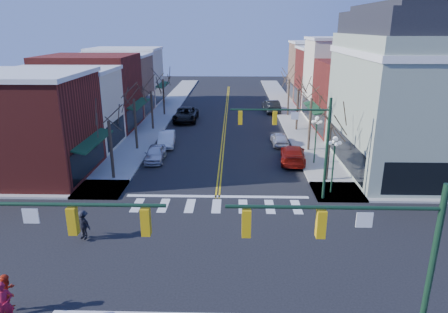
# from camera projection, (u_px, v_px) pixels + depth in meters

# --- Properties ---
(ground) EXTENTS (160.00, 160.00, 0.00)m
(ground) POSITION_uv_depth(u_px,v_px,m) (211.00, 256.00, 21.10)
(ground) COLOR black
(ground) RESTS_ON ground
(sidewalk_left) EXTENTS (3.50, 70.00, 0.15)m
(sidewalk_left) POSITION_uv_depth(u_px,v_px,m) (136.00, 146.00, 40.30)
(sidewalk_left) COLOR #9E9B93
(sidewalk_left) RESTS_ON ground
(sidewalk_right) EXTENTS (3.50, 70.00, 0.15)m
(sidewalk_right) POSITION_uv_depth(u_px,v_px,m) (310.00, 147.00, 39.87)
(sidewalk_right) COLOR #9E9B93
(sidewalk_right) RESTS_ON ground
(bldg_left_brick_a) EXTENTS (10.00, 8.50, 8.00)m
(bldg_left_brick_a) POSITION_uv_depth(u_px,v_px,m) (23.00, 127.00, 31.41)
(bldg_left_brick_a) COLOR maroon
(bldg_left_brick_a) RESTS_ON ground
(bldg_left_stucco_a) EXTENTS (10.00, 7.00, 7.50)m
(bldg_left_stucco_a) POSITION_uv_depth(u_px,v_px,m) (64.00, 111.00, 38.85)
(bldg_left_stucco_a) COLOR beige
(bldg_left_stucco_a) RESTS_ON ground
(bldg_left_brick_b) EXTENTS (10.00, 9.00, 8.50)m
(bldg_left_brick_b) POSITION_uv_depth(u_px,v_px,m) (91.00, 93.00, 46.30)
(bldg_left_brick_b) COLOR maroon
(bldg_left_brick_b) RESTS_ON ground
(bldg_left_tan) EXTENTS (10.00, 7.50, 7.80)m
(bldg_left_tan) POSITION_uv_depth(u_px,v_px,m) (112.00, 86.00, 54.25)
(bldg_left_tan) COLOR #A17559
(bldg_left_tan) RESTS_ON ground
(bldg_left_stucco_b) EXTENTS (10.00, 8.00, 8.20)m
(bldg_left_stucco_b) POSITION_uv_depth(u_px,v_px,m) (127.00, 77.00, 61.55)
(bldg_left_stucco_b) COLOR beige
(bldg_left_stucco_b) RESTS_ON ground
(bldg_right_brick_a) EXTENTS (10.00, 8.50, 8.00)m
(bldg_right_brick_a) POSITION_uv_depth(u_px,v_px,m) (364.00, 99.00, 43.94)
(bldg_right_brick_a) COLOR maroon
(bldg_right_brick_a) RESTS_ON ground
(bldg_right_stucco) EXTENTS (10.00, 7.00, 10.00)m
(bldg_right_stucco) POSITION_uv_depth(u_px,v_px,m) (347.00, 80.00, 51.00)
(bldg_right_stucco) COLOR beige
(bldg_right_stucco) RESTS_ON ground
(bldg_right_brick_b) EXTENTS (10.00, 8.00, 8.50)m
(bldg_right_brick_b) POSITION_uv_depth(u_px,v_px,m) (332.00, 79.00, 58.36)
(bldg_right_brick_b) COLOR maroon
(bldg_right_brick_b) RESTS_ON ground
(bldg_right_tan) EXTENTS (10.00, 8.00, 9.00)m
(bldg_right_tan) POSITION_uv_depth(u_px,v_px,m) (321.00, 71.00, 65.88)
(bldg_right_tan) COLOR #A17559
(bldg_right_tan) RESTS_ON ground
(victorian_corner) EXTENTS (12.25, 14.25, 13.30)m
(victorian_corner) POSITION_uv_depth(u_px,v_px,m) (423.00, 90.00, 32.40)
(victorian_corner) COLOR gray
(victorian_corner) RESTS_ON ground
(traffic_mast_near_left) EXTENTS (6.60, 0.28, 7.20)m
(traffic_mast_near_left) POSITION_uv_depth(u_px,v_px,m) (24.00, 252.00, 12.75)
(traffic_mast_near_left) COLOR #14331E
(traffic_mast_near_left) RESTS_ON ground
(traffic_mast_near_right) EXTENTS (6.60, 0.28, 7.20)m
(traffic_mast_near_right) POSITION_uv_depth(u_px,v_px,m) (373.00, 257.00, 12.47)
(traffic_mast_near_right) COLOR #14331E
(traffic_mast_near_right) RESTS_ON ground
(traffic_mast_far_right) EXTENTS (6.60, 0.28, 7.20)m
(traffic_mast_far_right) POSITION_uv_depth(u_px,v_px,m) (300.00, 135.00, 26.53)
(traffic_mast_far_right) COLOR #14331E
(traffic_mast_far_right) RESTS_ON ground
(lamppost_corner) EXTENTS (0.36, 0.36, 4.33)m
(lamppost_corner) POSITION_uv_depth(u_px,v_px,m) (334.00, 155.00, 28.06)
(lamppost_corner) COLOR #14331E
(lamppost_corner) RESTS_ON ground
(lamppost_midblock) EXTENTS (0.36, 0.36, 4.33)m
(lamppost_midblock) POSITION_uv_depth(u_px,v_px,m) (316.00, 132.00, 34.23)
(lamppost_midblock) COLOR #14331E
(lamppost_midblock) RESTS_ON ground
(tree_left_a) EXTENTS (0.24, 0.24, 4.76)m
(tree_left_a) POSITION_uv_depth(u_px,v_px,m) (111.00, 151.00, 31.03)
(tree_left_a) COLOR #382B21
(tree_left_a) RESTS_ON ground
(tree_left_b) EXTENTS (0.24, 0.24, 5.04)m
(tree_left_b) POSITION_uv_depth(u_px,v_px,m) (136.00, 125.00, 38.58)
(tree_left_b) COLOR #382B21
(tree_left_b) RESTS_ON ground
(tree_left_c) EXTENTS (0.24, 0.24, 4.55)m
(tree_left_c) POSITION_uv_depth(u_px,v_px,m) (152.00, 111.00, 46.26)
(tree_left_c) COLOR #382B21
(tree_left_c) RESTS_ON ground
(tree_left_d) EXTENTS (0.24, 0.24, 4.90)m
(tree_left_d) POSITION_uv_depth(u_px,v_px,m) (164.00, 97.00, 53.81)
(tree_left_d) COLOR #382B21
(tree_left_d) RESTS_ON ground
(tree_right_a) EXTENTS (0.24, 0.24, 4.62)m
(tree_right_a) POSITION_uv_depth(u_px,v_px,m) (328.00, 153.00, 30.63)
(tree_right_a) COLOR #382B21
(tree_right_a) RESTS_ON ground
(tree_right_b) EXTENTS (0.24, 0.24, 5.18)m
(tree_right_b) POSITION_uv_depth(u_px,v_px,m) (310.00, 125.00, 38.14)
(tree_right_b) COLOR #382B21
(tree_right_b) RESTS_ON ground
(tree_right_c) EXTENTS (0.24, 0.24, 4.83)m
(tree_right_c) POSITION_uv_depth(u_px,v_px,m) (297.00, 110.00, 45.80)
(tree_right_c) COLOR #382B21
(tree_right_c) RESTS_ON ground
(tree_right_d) EXTENTS (0.24, 0.24, 4.97)m
(tree_right_d) POSITION_uv_depth(u_px,v_px,m) (288.00, 98.00, 53.38)
(tree_right_d) COLOR #382B21
(tree_right_d) RESTS_ON ground
(car_left_near) EXTENTS (1.77, 4.15, 1.40)m
(car_left_near) POSITION_uv_depth(u_px,v_px,m) (155.00, 153.00, 35.89)
(car_left_near) COLOR silver
(car_left_near) RESTS_ON ground
(car_left_mid) EXTENTS (1.95, 4.54, 1.45)m
(car_left_mid) POSITION_uv_depth(u_px,v_px,m) (167.00, 139.00, 40.46)
(car_left_mid) COLOR silver
(car_left_mid) RESTS_ON ground
(car_left_far) EXTENTS (2.85, 6.18, 1.72)m
(car_left_far) POSITION_uv_depth(u_px,v_px,m) (186.00, 115.00, 50.91)
(car_left_far) COLOR black
(car_left_far) RESTS_ON ground
(car_right_near) EXTENTS (2.71, 5.46, 1.53)m
(car_right_near) POSITION_uv_depth(u_px,v_px,m) (293.00, 154.00, 35.47)
(car_right_near) COLOR maroon
(car_right_near) RESTS_ON ground
(car_right_mid) EXTENTS (1.71, 3.94, 1.33)m
(car_right_mid) POSITION_uv_depth(u_px,v_px,m) (280.00, 139.00, 40.72)
(car_right_mid) COLOR silver
(car_right_mid) RESTS_ON ground
(car_right_far) EXTENTS (2.38, 5.40, 1.72)m
(car_right_far) POSITION_uv_depth(u_px,v_px,m) (271.00, 106.00, 56.37)
(car_right_far) COLOR black
(car_right_far) RESTS_ON ground
(pedestrian_red_a) EXTENTS (0.83, 0.74, 1.91)m
(pedestrian_red_a) POSITION_uv_depth(u_px,v_px,m) (4.00, 304.00, 15.81)
(pedestrian_red_a) COLOR #B0122E
(pedestrian_red_a) RESTS_ON sidewalk_left
(pedestrian_red_b) EXTENTS (0.67, 0.85, 1.70)m
(pedestrian_red_b) POSITION_uv_depth(u_px,v_px,m) (8.00, 292.00, 16.67)
(pedestrian_red_b) COLOR red
(pedestrian_red_b) RESTS_ON sidewalk_left
(pedestrian_dark_a) EXTENTS (0.97, 0.66, 1.53)m
(pedestrian_dark_a) POSITION_uv_depth(u_px,v_px,m) (83.00, 226.00, 22.39)
(pedestrian_dark_a) COLOR black
(pedestrian_dark_a) RESTS_ON sidewalk_left
(pedestrian_dark_b) EXTENTS (1.16, 1.03, 1.56)m
(pedestrian_dark_b) POSITION_uv_depth(u_px,v_px,m) (83.00, 223.00, 22.68)
(pedestrian_dark_b) COLOR black
(pedestrian_dark_b) RESTS_ON sidewalk_left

